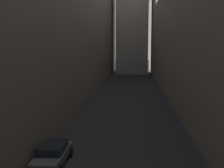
% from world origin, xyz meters
% --- Properties ---
extents(ground_plane, '(264.00, 264.00, 0.00)m').
position_xyz_m(ground_plane, '(0.00, 48.00, 0.00)').
color(ground_plane, '#232326').
extents(building_block_left, '(10.40, 108.00, 24.01)m').
position_xyz_m(building_block_left, '(-10.70, 50.00, 12.00)').
color(building_block_left, '#60594F').
rests_on(building_block_left, ground).
extents(building_block_right, '(13.33, 108.00, 24.39)m').
position_xyz_m(building_block_right, '(12.16, 50.00, 12.19)').
color(building_block_right, gray).
rests_on(building_block_right, ground).
extents(parked_car_left_far, '(1.90, 4.45, 1.37)m').
position_xyz_m(parked_car_left_far, '(-4.40, 25.62, 0.72)').
color(parked_car_left_far, '#4C4C51').
rests_on(parked_car_left_far, ground).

